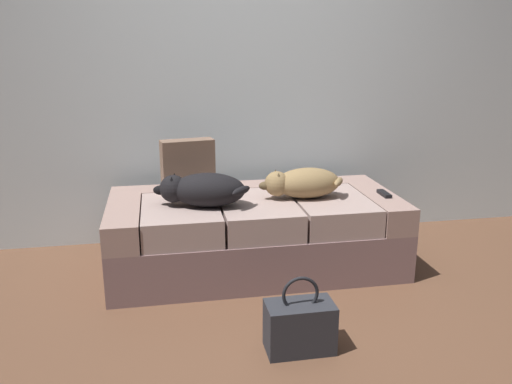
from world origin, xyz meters
TOP-DOWN VIEW (x-y plane):
  - ground_plane at (0.00, 0.00)m, footprint 10.00×10.00m
  - back_wall at (0.00, 1.69)m, footprint 6.40×0.10m
  - couch at (0.00, 1.04)m, footprint 1.81×0.87m
  - dog_dark at (-0.34, 0.92)m, footprint 0.59×0.34m
  - dog_tan at (0.29, 0.98)m, footprint 0.56×0.25m
  - tv_remote at (0.82, 0.93)m, footprint 0.05×0.15m
  - throw_pillow at (-0.40, 1.27)m, footprint 0.35×0.17m
  - handbag at (0.03, 0.04)m, footprint 0.32×0.18m

SIDE VIEW (x-z plane):
  - ground_plane at x=0.00m, z-range 0.00..0.00m
  - handbag at x=0.03m, z-range -0.06..0.31m
  - couch at x=0.00m, z-range 0.00..0.46m
  - tv_remote at x=0.82m, z-range 0.47..0.49m
  - dog_tan at x=0.29m, z-range 0.47..0.66m
  - dog_dark at x=-0.34m, z-range 0.47..0.67m
  - throw_pillow at x=-0.40m, z-range 0.47..0.81m
  - back_wall at x=0.00m, z-range 0.00..2.80m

